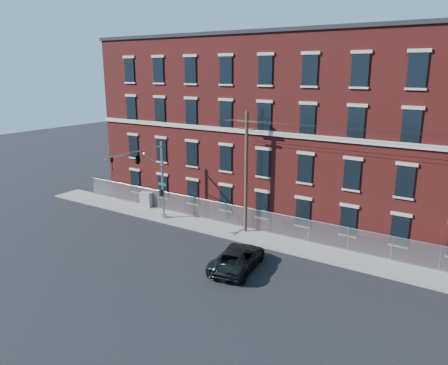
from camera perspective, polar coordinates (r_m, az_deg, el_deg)
ground at (r=33.14m, az=-5.14°, el=-8.87°), size 140.00×140.00×0.00m
sidewalk at (r=32.38m, az=18.00°, el=-10.04°), size 65.00×3.00×0.12m
mill_building at (r=38.66m, az=22.52°, el=6.06°), size 55.30×14.32×16.30m
chain_link_fence at (r=33.16m, az=18.75°, el=-7.63°), size 59.06×0.06×1.85m
traffic_signal_mast at (r=36.83m, az=-10.61°, el=2.18°), size 0.90×6.75×7.00m
utility_pole_near at (r=34.80m, az=2.96°, el=1.60°), size 1.80×0.28×10.00m
pickup_truck at (r=29.84m, az=1.82°, el=-9.95°), size 3.48×5.92×1.54m
utility_cabinet at (r=43.03m, az=-10.30°, el=-2.24°), size 1.23×0.73×1.46m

